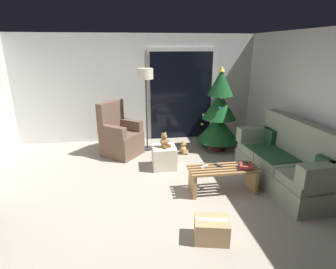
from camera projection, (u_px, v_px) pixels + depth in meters
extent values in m
plane|color=#9E9384|center=(148.00, 206.00, 3.95)|extent=(7.00, 7.00, 0.00)
cube|color=silver|center=(137.00, 89.00, 6.43)|extent=(5.72, 0.12, 2.50)
cube|color=silver|center=(181.00, 94.00, 6.56)|extent=(1.60, 0.02, 2.20)
cube|color=black|center=(181.00, 97.00, 6.56)|extent=(1.50, 0.02, 2.10)
cube|color=gray|center=(281.00, 175.00, 4.50)|extent=(0.88, 1.94, 0.34)
cube|color=gray|center=(308.00, 180.00, 3.84)|extent=(0.72, 0.64, 0.14)
cube|color=gray|center=(282.00, 162.00, 4.42)|extent=(0.72, 0.64, 0.14)
cube|color=gray|center=(262.00, 149.00, 4.99)|extent=(0.72, 0.64, 0.14)
cube|color=gray|center=(302.00, 140.00, 4.36)|extent=(0.32, 1.91, 0.60)
cube|color=gray|center=(325.00, 174.00, 3.55)|extent=(0.77, 0.25, 0.28)
cube|color=gray|center=(257.00, 134.00, 5.16)|extent=(0.77, 0.25, 0.28)
cube|color=#234C2D|center=(273.00, 152.00, 4.62)|extent=(0.66, 0.94, 0.02)
cube|color=#234C2D|center=(326.00, 168.00, 3.74)|extent=(0.14, 0.33, 0.28)
cube|color=#234C2D|center=(269.00, 136.00, 5.04)|extent=(0.14, 0.33, 0.28)
cube|color=#9E7547|center=(227.00, 174.00, 4.04)|extent=(1.10, 0.05, 0.04)
cube|color=#9E7547|center=(225.00, 171.00, 4.12)|extent=(1.10, 0.05, 0.04)
cube|color=#9E7547|center=(224.00, 169.00, 4.21)|extent=(1.10, 0.05, 0.04)
cube|color=#9E7547|center=(222.00, 166.00, 4.29)|extent=(1.10, 0.05, 0.04)
cube|color=#9E7547|center=(220.00, 164.00, 4.37)|extent=(1.10, 0.05, 0.04)
cube|color=#9E7547|center=(193.00, 183.00, 4.21)|extent=(0.05, 0.36, 0.38)
cube|color=#9E7547|center=(252.00, 179.00, 4.34)|extent=(0.05, 0.36, 0.38)
cube|color=#ADADB2|center=(204.00, 167.00, 4.22)|extent=(0.16, 0.12, 0.02)
cube|color=#333338|center=(218.00, 165.00, 4.27)|extent=(0.12, 0.16, 0.02)
cube|color=#6B3D7A|center=(245.00, 167.00, 4.18)|extent=(0.20, 0.17, 0.03)
cube|color=#A32D28|center=(246.00, 166.00, 4.15)|extent=(0.22, 0.22, 0.04)
cube|color=black|center=(245.00, 163.00, 4.17)|extent=(0.12, 0.16, 0.01)
cylinder|color=#4C1E19|center=(217.00, 147.00, 6.09)|extent=(0.36, 0.36, 0.10)
cylinder|color=brown|center=(217.00, 142.00, 6.06)|extent=(0.08, 0.08, 0.12)
cone|color=#14471E|center=(218.00, 128.00, 5.95)|extent=(0.93, 0.93, 0.55)
cone|color=#14471E|center=(220.00, 106.00, 5.79)|extent=(0.74, 0.74, 0.55)
cone|color=#14471E|center=(221.00, 82.00, 5.64)|extent=(0.55, 0.55, 0.55)
sphere|color=#1E8C33|center=(229.00, 95.00, 5.81)|extent=(0.06, 0.06, 0.06)
sphere|color=gold|center=(202.00, 124.00, 6.18)|extent=(0.06, 0.06, 0.06)
sphere|color=blue|center=(220.00, 108.00, 5.53)|extent=(0.06, 0.06, 0.06)
sphere|color=white|center=(222.00, 98.00, 5.51)|extent=(0.06, 0.06, 0.06)
sphere|color=gold|center=(225.00, 115.00, 6.17)|extent=(0.06, 0.06, 0.06)
sphere|color=white|center=(204.00, 115.00, 5.88)|extent=(0.06, 0.06, 0.06)
sphere|color=#B233A5|center=(222.00, 91.00, 5.88)|extent=(0.06, 0.06, 0.06)
sphere|color=#1E8C33|center=(237.00, 129.00, 5.99)|extent=(0.06, 0.06, 0.06)
sphere|color=#1E8C33|center=(227.00, 113.00, 6.08)|extent=(0.06, 0.06, 0.06)
sphere|color=red|center=(221.00, 107.00, 6.10)|extent=(0.06, 0.06, 0.06)
sphere|color=white|center=(225.00, 117.00, 6.18)|extent=(0.06, 0.06, 0.06)
sphere|color=#1E8C33|center=(224.00, 96.00, 5.92)|extent=(0.06, 0.06, 0.06)
sphere|color=gold|center=(223.00, 87.00, 5.83)|extent=(0.06, 0.06, 0.06)
cone|color=#EAD14C|center=(222.00, 69.00, 5.55)|extent=(0.14, 0.14, 0.12)
cube|color=brown|center=(122.00, 148.00, 5.75)|extent=(0.95, 0.95, 0.31)
cube|color=brown|center=(122.00, 137.00, 5.67)|extent=(0.95, 0.95, 0.18)
cube|color=brown|center=(111.00, 117.00, 5.67)|extent=(0.54, 0.63, 0.64)
cube|color=brown|center=(130.00, 125.00, 5.83)|extent=(0.54, 0.47, 0.22)
cube|color=brown|center=(113.00, 132.00, 5.37)|extent=(0.54, 0.47, 0.22)
cylinder|color=#2D2D30|center=(147.00, 148.00, 6.12)|extent=(0.28, 0.28, 0.02)
cylinder|color=#2D2D30|center=(147.00, 115.00, 5.87)|extent=(0.03, 0.03, 1.55)
cylinder|color=beige|center=(146.00, 74.00, 5.59)|extent=(0.32, 0.32, 0.22)
cube|color=beige|center=(164.00, 157.00, 5.12)|extent=(0.44, 0.44, 0.42)
cylinder|color=brown|center=(168.00, 145.00, 5.04)|extent=(0.12, 0.13, 0.06)
cylinder|color=brown|center=(164.00, 147.00, 4.97)|extent=(0.12, 0.13, 0.06)
sphere|color=brown|center=(164.00, 142.00, 5.03)|extent=(0.15, 0.15, 0.15)
sphere|color=brown|center=(164.00, 136.00, 4.99)|extent=(0.11, 0.11, 0.11)
sphere|color=#A37A51|center=(166.00, 137.00, 4.96)|extent=(0.04, 0.04, 0.04)
sphere|color=brown|center=(165.00, 133.00, 5.00)|extent=(0.04, 0.04, 0.04)
sphere|color=brown|center=(163.00, 134.00, 4.95)|extent=(0.04, 0.04, 0.04)
sphere|color=brown|center=(167.00, 141.00, 5.06)|extent=(0.06, 0.06, 0.06)
sphere|color=brown|center=(162.00, 143.00, 4.96)|extent=(0.06, 0.06, 0.06)
cylinder|color=tan|center=(186.00, 151.00, 5.89)|extent=(0.12, 0.09, 0.06)
cylinder|color=tan|center=(186.00, 153.00, 5.80)|extent=(0.12, 0.09, 0.06)
sphere|color=tan|center=(183.00, 149.00, 5.83)|extent=(0.15, 0.15, 0.15)
sphere|color=tan|center=(183.00, 144.00, 5.79)|extent=(0.11, 0.11, 0.11)
sphere|color=tan|center=(185.00, 144.00, 5.79)|extent=(0.04, 0.04, 0.04)
sphere|color=tan|center=(183.00, 141.00, 5.81)|extent=(0.04, 0.04, 0.04)
sphere|color=tan|center=(183.00, 142.00, 5.74)|extent=(0.04, 0.04, 0.04)
sphere|color=tan|center=(184.00, 148.00, 5.89)|extent=(0.06, 0.06, 0.06)
sphere|color=tan|center=(184.00, 150.00, 5.76)|extent=(0.06, 0.06, 0.06)
cube|color=tan|center=(212.00, 230.00, 3.22)|extent=(0.46, 0.38, 0.28)
cube|color=beige|center=(212.00, 220.00, 3.18)|extent=(0.37, 0.14, 0.00)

